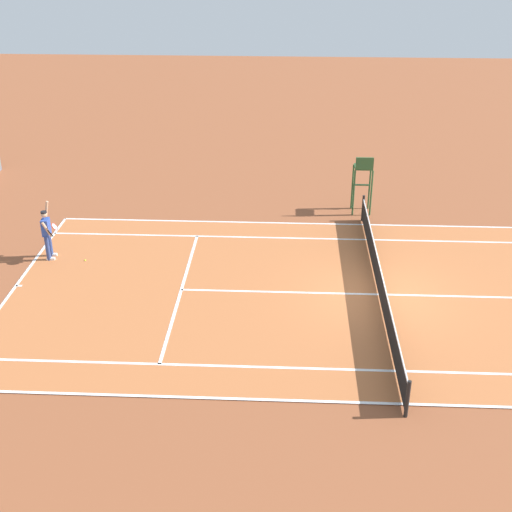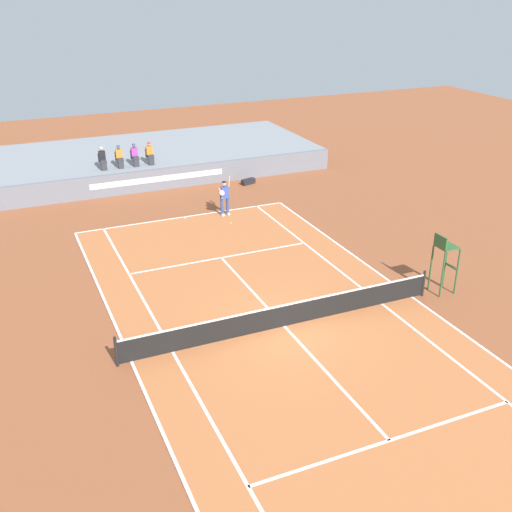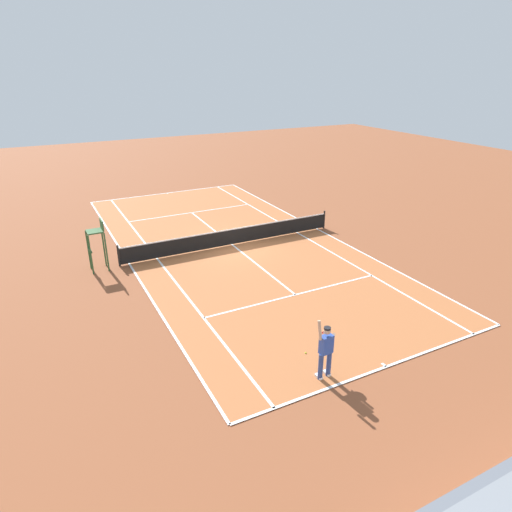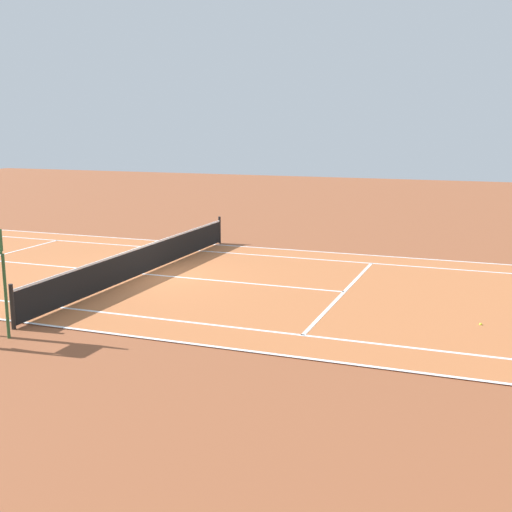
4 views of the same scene
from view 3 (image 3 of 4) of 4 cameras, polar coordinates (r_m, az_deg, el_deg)
ground_plane at (r=24.12m, az=-3.03°, el=1.39°), size 80.00×80.00×0.00m
court at (r=24.11m, az=-3.03°, el=1.41°), size 11.08×23.88×0.03m
net at (r=23.93m, az=-3.05°, el=2.55°), size 11.98×0.10×1.07m
tennis_player at (r=13.97m, az=8.83°, el=-11.75°), size 0.76×0.66×2.08m
tennis_ball at (r=15.44m, az=6.33°, el=-12.15°), size 0.07×0.07×0.07m
umpire_chair at (r=21.88m, az=-19.52°, el=2.08°), size 0.77×0.77×2.44m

